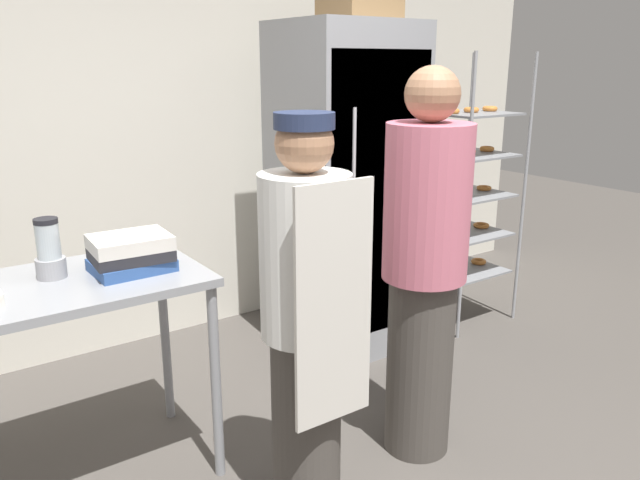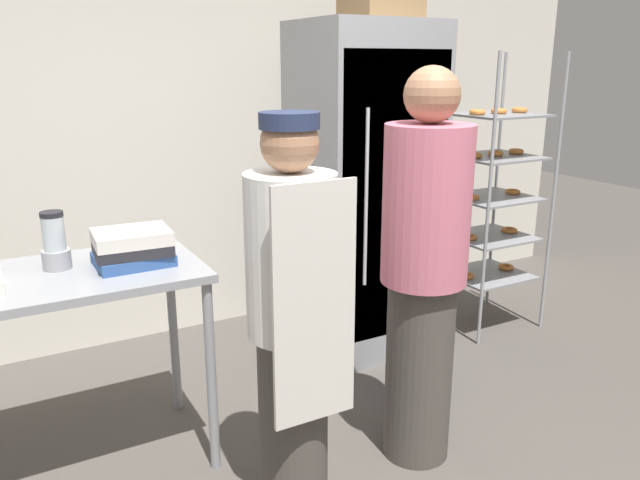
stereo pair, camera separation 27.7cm
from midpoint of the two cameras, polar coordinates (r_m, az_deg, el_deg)
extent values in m
cube|color=silver|center=(4.15, -9.67, 11.29)|extent=(6.40, 0.12, 2.87)
cube|color=gray|center=(3.80, 6.05, 4.26)|extent=(0.76, 0.67, 1.99)
cube|color=gray|center=(3.55, 9.06, 3.61)|extent=(0.70, 0.02, 1.63)
cylinder|color=silver|center=(3.39, 6.58, 3.67)|extent=(0.02, 0.02, 0.98)
cylinder|color=#93969B|center=(3.96, 17.10, 2.89)|extent=(0.02, 0.02, 1.82)
cylinder|color=#93969B|center=(4.38, 22.31, 3.62)|extent=(0.02, 0.02, 1.82)
cylinder|color=#93969B|center=(4.33, 12.18, 4.31)|extent=(0.02, 0.02, 1.82)
cylinder|color=#93969B|center=(4.72, 17.44, 4.89)|extent=(0.02, 0.02, 1.82)
cube|color=gray|center=(4.48, 16.69, -3.05)|extent=(0.52, 0.48, 0.01)
torus|color=orange|center=(4.35, 15.01, -3.19)|extent=(0.11, 0.11, 0.03)
torus|color=orange|center=(4.60, 18.32, -2.40)|extent=(0.11, 0.11, 0.03)
cube|color=gray|center=(4.40, 16.97, 0.28)|extent=(0.52, 0.48, 0.01)
torus|color=orange|center=(4.27, 15.27, 0.23)|extent=(0.11, 0.11, 0.03)
torus|color=orange|center=(4.53, 18.61, 0.84)|extent=(0.11, 0.11, 0.03)
cube|color=gray|center=(4.34, 17.26, 3.72)|extent=(0.52, 0.48, 0.01)
torus|color=orange|center=(4.21, 15.54, 3.77)|extent=(0.10, 0.10, 0.03)
torus|color=orange|center=(4.47, 18.92, 4.18)|extent=(0.10, 0.10, 0.03)
cube|color=gray|center=(4.29, 17.56, 7.24)|extent=(0.52, 0.48, 0.01)
torus|color=orange|center=(4.16, 15.82, 7.45)|extent=(0.10, 0.10, 0.03)
torus|color=orange|center=(4.29, 17.58, 7.55)|extent=(0.10, 0.10, 0.03)
torus|color=orange|center=(4.43, 19.24, 7.64)|extent=(0.10, 0.10, 0.03)
cube|color=gray|center=(4.27, 17.87, 10.83)|extent=(0.52, 0.48, 0.01)
torus|color=orange|center=(4.13, 16.11, 11.15)|extent=(0.10, 0.10, 0.03)
torus|color=orange|center=(4.26, 17.89, 11.14)|extent=(0.10, 0.10, 0.03)
torus|color=orange|center=(4.40, 19.57, 11.12)|extent=(0.10, 0.10, 0.03)
cube|color=gray|center=(2.73, -19.77, -3.29)|extent=(1.11, 0.65, 0.04)
cylinder|color=gray|center=(2.78, -7.04, -12.49)|extent=(0.04, 0.04, 0.89)
cylinder|color=gray|center=(3.26, -10.90, -8.15)|extent=(0.04, 0.04, 0.89)
cylinder|color=#99999E|center=(2.78, -20.36, -1.70)|extent=(0.12, 0.12, 0.08)
cylinder|color=#B2BCC1|center=(2.75, -20.58, 0.54)|extent=(0.09, 0.09, 0.14)
cylinder|color=black|center=(2.73, -20.75, 2.19)|extent=(0.09, 0.09, 0.02)
cube|color=#2D5193|center=(2.74, -13.96, -1.75)|extent=(0.32, 0.25, 0.05)
cube|color=#232328|center=(2.73, -14.02, -0.80)|extent=(0.33, 0.27, 0.05)
cube|color=silver|center=(2.71, -14.10, 0.24)|extent=(0.32, 0.26, 0.06)
cylinder|color=#47423D|center=(2.57, 0.76, -16.43)|extent=(0.27, 0.27, 0.77)
cylinder|color=silver|center=(2.27, 0.82, -1.52)|extent=(0.34, 0.34, 0.61)
sphere|color=#9E7051|center=(2.18, 0.86, 8.81)|extent=(0.21, 0.21, 0.21)
cube|color=beige|center=(2.17, 3.18, -6.17)|extent=(0.32, 0.02, 0.88)
cylinder|color=#232D4C|center=(2.17, 0.87, 10.87)|extent=(0.21, 0.21, 0.06)
cylinder|color=#47423D|center=(2.93, 11.76, -11.57)|extent=(0.30, 0.30, 0.85)
cylinder|color=#C6667A|center=(2.67, 12.69, 3.09)|extent=(0.37, 0.37, 0.67)
sphere|color=#9E7051|center=(2.61, 13.30, 12.80)|extent=(0.23, 0.23, 0.23)
camera|label=1|loc=(0.14, -87.14, 0.82)|focal=35.00mm
camera|label=2|loc=(0.14, 92.86, -0.82)|focal=35.00mm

